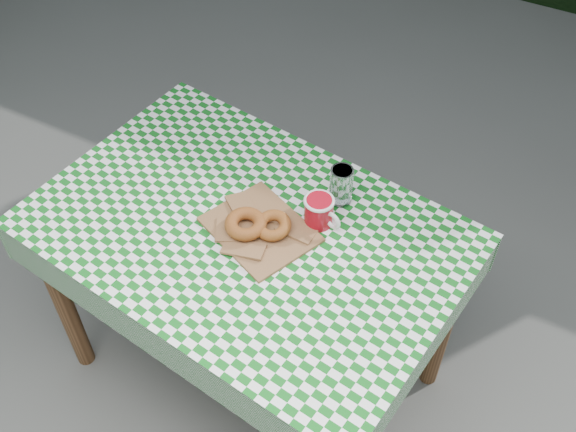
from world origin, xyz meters
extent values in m
plane|color=#595853|center=(0.00, 0.00, 0.00)|extent=(60.00, 60.00, 0.00)
cube|color=brown|center=(0.18, -0.04, 0.38)|extent=(1.25, 0.92, 0.75)
cube|color=#0E5C17|center=(0.18, -0.04, 0.75)|extent=(1.28, 0.95, 0.01)
cube|color=#91643F|center=(0.22, -0.03, 0.76)|extent=(0.35, 0.32, 0.02)
torus|color=brown|center=(0.19, -0.05, 0.79)|extent=(0.15, 0.15, 0.04)
torus|color=#94461E|center=(0.25, -0.02, 0.79)|extent=(0.13, 0.13, 0.03)
cylinder|color=silver|center=(0.36, 0.18, 0.82)|extent=(0.08, 0.08, 0.12)
camera|label=1|loc=(0.87, -1.10, 2.19)|focal=42.99mm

